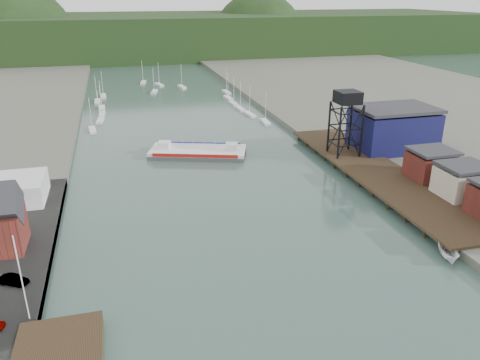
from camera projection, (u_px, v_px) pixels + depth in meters
ground at (299, 334)px, 59.42m from camera, size 600.00×600.00×0.00m
east_land at (470, 125)px, 153.20m from camera, size 120.00×400.00×3.20m
east_pier at (376, 171)px, 107.92m from camera, size 14.00×70.00×2.45m
flagpole at (21, 279)px, 57.60m from camera, size 0.16×0.16×12.00m
lift_tower at (347, 101)px, 113.94m from camera, size 6.50×6.50×16.00m
blue_shed at (393, 129)px, 122.55m from camera, size 20.50×14.50×11.30m
town_buildings at (480, 193)px, 89.37m from camera, size 9.00×38.00×6.00m
marina_sailboats at (168, 102)px, 183.33m from camera, size 57.71×92.65×0.90m
distant_hills at (133, 38)px, 324.50m from camera, size 500.00×120.00×80.00m
chain_ferry at (198, 152)px, 123.95m from camera, size 26.91×17.54×3.60m
motorboat at (448, 253)px, 75.55m from camera, size 3.88×6.36×2.31m
car_west_b at (13, 280)px, 66.56m from camera, size 4.49×3.42×1.42m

